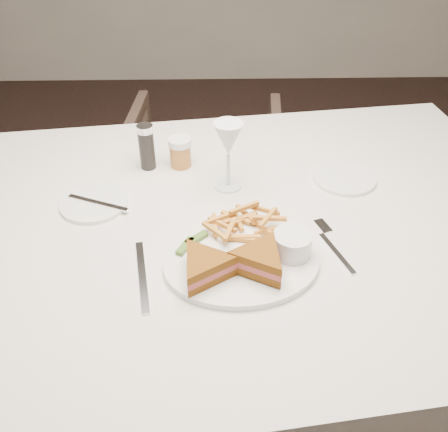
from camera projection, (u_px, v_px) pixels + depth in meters
name	position (u px, v px, depth m)	size (l,w,h in m)	color
ground	(149.00, 361.00, 1.73)	(5.00, 5.00, 0.00)	black
table	(224.00, 327.00, 1.37)	(1.55, 1.03, 0.75)	silver
chair_far	(204.00, 175.00, 2.08)	(0.62, 0.58, 0.64)	#46342B
table_setting	(232.00, 221.00, 1.08)	(0.78, 0.57, 0.18)	white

